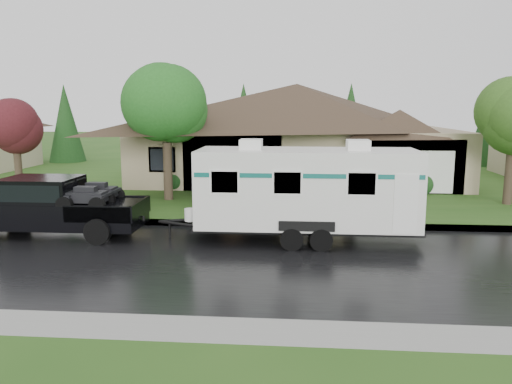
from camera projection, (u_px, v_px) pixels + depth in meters
The scene contains 10 objects.
ground at pixel (234, 242), 16.58m from camera, with size 140.00×140.00×0.00m, color #2A531A.
road at pixel (226, 260), 14.62m from camera, with size 140.00×8.00×0.01m, color black.
curb at pixel (242, 224), 18.78m from camera, with size 140.00×0.50×0.15m, color gray.
lawn at pixel (264, 177), 31.31m from camera, with size 140.00×26.00×0.15m, color #2A531A.
house_main at pixel (301, 121), 29.38m from camera, with size 19.44×10.80×6.90m.
tree_left_green at pixel (166, 109), 22.61m from camera, with size 3.66×3.66×6.05m.
tree_red at pixel (15, 128), 24.18m from camera, with size 2.86×2.86×4.73m.
shrub_row at pixel (296, 182), 25.45m from camera, with size 13.60×1.00×1.00m.
pickup_truck at pixel (51, 205), 17.25m from camera, with size 6.12×2.32×2.04m.
travel_trailer at pixel (306, 188), 16.43m from camera, with size 7.54×2.65×3.38m.
Camera 1 is at (2.03, -15.95, 4.45)m, focal length 35.00 mm.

